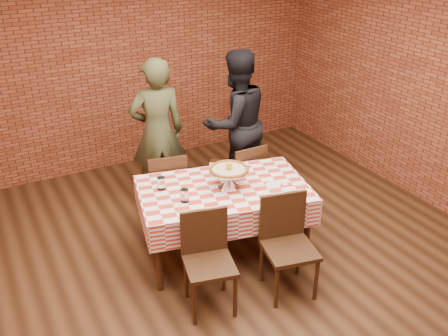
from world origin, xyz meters
The scene contains 19 objects.
ground centered at (0.00, 0.00, 0.00)m, with size 6.00×6.00×0.00m, color black.
back_wall centered at (0.00, 3.00, 1.45)m, with size 5.50×5.50×0.00m, color brown.
table centered at (0.09, 0.48, 0.38)m, with size 1.62×0.97×0.75m, color #402513.
tablecloth centered at (0.09, 0.48, 0.62)m, with size 1.65×1.01×0.28m, color #C13826, non-canonical shape.
pizza_stand centered at (0.14, 0.47, 0.85)m, with size 0.39×0.39×0.18m, color silver, non-canonical shape.
pizza centered at (0.14, 0.47, 0.94)m, with size 0.38×0.38×0.03m, color beige.
lemon centered at (0.14, 0.47, 0.98)m, with size 0.06×0.06×0.08m, color gold.
water_glass_left centered at (-0.36, 0.41, 0.82)m, with size 0.08×0.08×0.12m, color white.
water_glass_right centered at (-0.45, 0.74, 0.82)m, with size 0.08×0.08×0.12m, color white.
side_plate centered at (0.53, 0.28, 0.76)m, with size 0.14×0.14×0.01m, color white.
sweetener_packet_a centered at (0.57, 0.15, 0.76)m, with size 0.05×0.04×0.01m, color white.
sweetener_packet_b centered at (0.65, 0.24, 0.76)m, with size 0.05×0.04×0.01m, color white.
condiment_caddy centered at (0.16, 0.78, 0.83)m, with size 0.10×0.08×0.14m, color silver.
chair_near_left centered at (-0.41, -0.19, 0.45)m, with size 0.41×0.41×0.89m, color #402513, non-canonical shape.
chair_near_right centered at (0.32, -0.33, 0.46)m, with size 0.44×0.44×0.92m, color #402513, non-canonical shape.
chair_far_left centered at (-0.20, 1.28, 0.45)m, with size 0.41×0.41×0.89m, color #402513, non-canonical shape.
chair_far_right centered at (0.66, 1.09, 0.44)m, with size 0.40×0.40×0.88m, color #402513, non-canonical shape.
diner_olive centered at (-0.06, 1.81, 0.88)m, with size 0.64×0.42×1.76m, color #3F4326.
diner_black centered at (0.87, 1.61, 0.89)m, with size 0.87×0.67×1.78m, color black.
Camera 1 is at (-1.94, -3.26, 3.09)m, focal length 40.04 mm.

